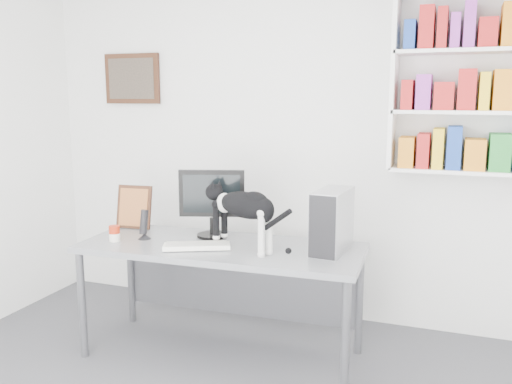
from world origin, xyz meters
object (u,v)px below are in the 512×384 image
at_px(pc_tower, 332,221).
at_px(cat, 244,220).
at_px(bookshelf, 471,82).
at_px(keyboard, 197,246).
at_px(soup_can, 114,233).
at_px(speaker, 144,224).
at_px(leaning_print, 134,206).
at_px(desk, 222,301).
at_px(monitor, 212,203).

distance_m(pc_tower, cat, 0.56).
xyz_separation_m(bookshelf, keyboard, (-1.61, -0.90, -1.05)).
bearing_deg(soup_can, cat, 6.90).
bearing_deg(speaker, keyboard, 9.06).
bearing_deg(speaker, leaning_print, 153.39).
xyz_separation_m(desk, leaning_print, (-0.79, 0.21, 0.56)).
distance_m(monitor, speaker, 0.49).
xyz_separation_m(monitor, keyboard, (0.03, -0.30, -0.23)).
xyz_separation_m(pc_tower, cat, (-0.54, -0.16, 0.00)).
xyz_separation_m(bookshelf, cat, (-1.31, -0.82, -0.87)).
xyz_separation_m(monitor, soup_can, (-0.58, -0.34, -0.19)).
distance_m(monitor, soup_can, 0.69).
relative_size(desk, soup_can, 17.44).
relative_size(keyboard, leaning_print, 1.29).
xyz_separation_m(keyboard, cat, (0.30, 0.07, 0.18)).
distance_m(keyboard, pc_tower, 0.89).
height_order(speaker, leaning_print, leaning_print).
distance_m(keyboard, leaning_print, 0.77).
bearing_deg(monitor, keyboard, -102.65).
xyz_separation_m(bookshelf, speaker, (-2.05, -0.81, -0.96)).
bearing_deg(bookshelf, pc_tower, -139.55).
bearing_deg(leaning_print, pc_tower, -8.86).
distance_m(bookshelf, soup_can, 2.61).
relative_size(monitor, pc_tower, 1.22).
bearing_deg(speaker, cat, 19.19).
bearing_deg(pc_tower, monitor, -179.32).
relative_size(monitor, speaker, 2.27).
bearing_deg(cat, keyboard, -143.98).
bearing_deg(leaning_print, monitor, -8.05).
bearing_deg(desk, cat, -18.82).
height_order(soup_can, cat, cat).
bearing_deg(bookshelf, leaning_print, -166.20).
relative_size(speaker, leaning_print, 0.64).
xyz_separation_m(monitor, speaker, (-0.42, -0.22, -0.14)).
height_order(speaker, cat, cat).
bearing_deg(monitor, leaning_print, 159.39).
xyz_separation_m(desk, cat, (0.19, -0.06, 0.59)).
height_order(monitor, pc_tower, monitor).
distance_m(bookshelf, desk, 2.23).
distance_m(speaker, cat, 0.75).
bearing_deg(leaning_print, keyboard, -31.46).
xyz_separation_m(speaker, soup_can, (-0.16, -0.12, -0.05)).
height_order(keyboard, leaning_print, leaning_print).
bearing_deg(speaker, pc_tower, 26.82).
relative_size(desk, leaning_print, 5.65).
bearing_deg(monitor, speaker, -170.36).
height_order(keyboard, speaker, speaker).
bearing_deg(soup_can, desk, 12.95).
distance_m(monitor, pc_tower, 0.86).
height_order(speaker, soup_can, speaker).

